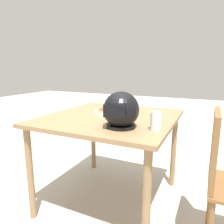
# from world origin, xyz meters

# --- Properties ---
(ground_plane) EXTENTS (14.00, 14.00, 0.00)m
(ground_plane) POSITION_xyz_m (0.00, 0.00, 0.00)
(ground_plane) COLOR #B2ADA3
(dining_table) EXTENTS (1.02, 1.06, 0.76)m
(dining_table) POSITION_xyz_m (0.00, 0.00, 0.68)
(dining_table) COLOR olive
(dining_table) RESTS_ON ground
(pizza_plate) EXTENTS (0.33, 0.33, 0.01)m
(pizza_plate) POSITION_xyz_m (0.03, -0.11, 0.77)
(pizza_plate) COLOR white
(pizza_plate) RESTS_ON dining_table
(pizza) EXTENTS (0.29, 0.29, 0.05)m
(pizza) POSITION_xyz_m (0.04, -0.11, 0.79)
(pizza) COLOR tan
(pizza) RESTS_ON pizza_plate
(motorcycle_helmet) EXTENTS (0.24, 0.24, 0.24)m
(motorcycle_helmet) POSITION_xyz_m (-0.21, 0.28, 0.88)
(motorcycle_helmet) COLOR black
(motorcycle_helmet) RESTS_ON dining_table
(drinking_glass) EXTENTS (0.07, 0.07, 0.12)m
(drinking_glass) POSITION_xyz_m (-0.43, 0.25, 0.82)
(drinking_glass) COLOR silver
(drinking_glass) RESTS_ON dining_table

